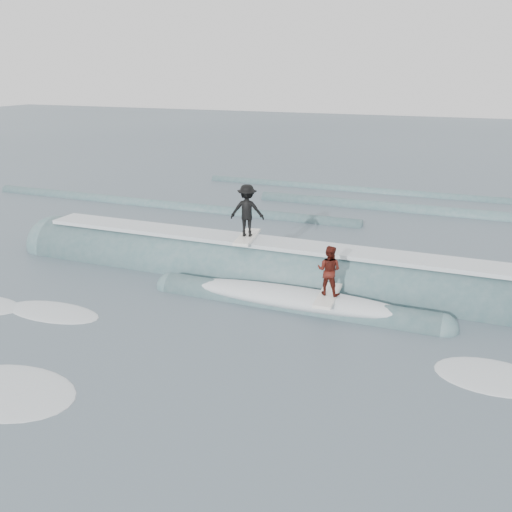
% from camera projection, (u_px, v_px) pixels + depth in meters
% --- Properties ---
extents(ground, '(160.00, 160.00, 0.00)m').
position_uv_depth(ground, '(187.00, 348.00, 15.44)').
color(ground, '#394853').
rests_on(ground, ground).
extents(breaking_wave, '(21.41, 4.08, 2.61)m').
position_uv_depth(breaking_wave, '(269.00, 278.00, 20.43)').
color(breaking_wave, '#3D6167').
rests_on(breaking_wave, ground).
extents(surfer_black, '(1.34, 2.06, 1.96)m').
position_uv_depth(surfer_black, '(247.00, 212.00, 20.23)').
color(surfer_black, white).
rests_on(surfer_black, ground).
extents(surfer_red, '(0.80, 2.04, 1.66)m').
position_uv_depth(surfer_red, '(329.00, 274.00, 17.34)').
color(surfer_red, white).
rests_on(surfer_red, ground).
extents(whitewater, '(17.48, 6.99, 0.10)m').
position_uv_depth(whitewater, '(123.00, 348.00, 15.47)').
color(whitewater, white).
rests_on(whitewater, ground).
extents(far_swells, '(37.41, 8.65, 0.80)m').
position_uv_depth(far_swells, '(341.00, 207.00, 31.00)').
color(far_swells, '#3D6167').
rests_on(far_swells, ground).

